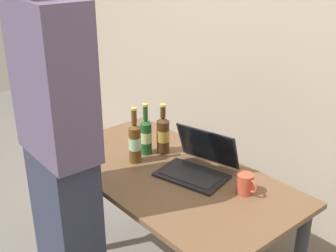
{
  "coord_description": "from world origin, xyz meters",
  "views": [
    {
      "loc": [
        1.46,
        -1.25,
        1.82
      ],
      "look_at": [
        -0.01,
        0.0,
        0.99
      ],
      "focal_mm": 46.86,
      "sensor_mm": 36.0,
      "label": 1
    }
  ],
  "objects_px": {
    "beer_bottle_green": "(135,141)",
    "person_figure": "(61,160)",
    "beer_bottle_brown": "(146,135)",
    "coffee_mug": "(245,184)",
    "laptop": "(198,164)",
    "beer_bottle_dark": "(163,134)"
  },
  "relations": [
    {
      "from": "beer_bottle_green",
      "to": "person_figure",
      "type": "xyz_separation_m",
      "value": [
        0.11,
        -0.47,
        0.09
      ]
    },
    {
      "from": "beer_bottle_green",
      "to": "person_figure",
      "type": "distance_m",
      "value": 0.49
    },
    {
      "from": "beer_bottle_brown",
      "to": "coffee_mug",
      "type": "distance_m",
      "value": 0.63
    },
    {
      "from": "laptop",
      "to": "beer_bottle_green",
      "type": "bearing_deg",
      "value": -150.2
    },
    {
      "from": "beer_bottle_brown",
      "to": "person_figure",
      "type": "xyz_separation_m",
      "value": [
        0.15,
        -0.57,
        0.1
      ]
    },
    {
      "from": "beer_bottle_green",
      "to": "laptop",
      "type": "bearing_deg",
      "value": 29.8
    },
    {
      "from": "beer_bottle_dark",
      "to": "beer_bottle_brown",
      "type": "relative_size",
      "value": 0.98
    },
    {
      "from": "laptop",
      "to": "beer_bottle_green",
      "type": "relative_size",
      "value": 1.31
    },
    {
      "from": "beer_bottle_dark",
      "to": "beer_bottle_green",
      "type": "bearing_deg",
      "value": -93.05
    },
    {
      "from": "beer_bottle_dark",
      "to": "person_figure",
      "type": "xyz_separation_m",
      "value": [
        0.1,
        -0.65,
        0.1
      ]
    },
    {
      "from": "beer_bottle_dark",
      "to": "beer_bottle_brown",
      "type": "xyz_separation_m",
      "value": [
        -0.05,
        -0.08,
        -0.0
      ]
    },
    {
      "from": "laptop",
      "to": "beer_bottle_dark",
      "type": "bearing_deg",
      "value": 177.52
    },
    {
      "from": "coffee_mug",
      "to": "beer_bottle_green",
      "type": "bearing_deg",
      "value": -161.11
    },
    {
      "from": "laptop",
      "to": "coffee_mug",
      "type": "distance_m",
      "value": 0.28
    },
    {
      "from": "person_figure",
      "to": "coffee_mug",
      "type": "xyz_separation_m",
      "value": [
        0.47,
        0.66,
        -0.16
      ]
    },
    {
      "from": "beer_bottle_brown",
      "to": "person_figure",
      "type": "height_order",
      "value": "person_figure"
    },
    {
      "from": "laptop",
      "to": "person_figure",
      "type": "distance_m",
      "value": 0.68
    },
    {
      "from": "laptop",
      "to": "beer_bottle_dark",
      "type": "height_order",
      "value": "beer_bottle_dark"
    },
    {
      "from": "beer_bottle_brown",
      "to": "person_figure",
      "type": "distance_m",
      "value": 0.6
    },
    {
      "from": "beer_bottle_brown",
      "to": "coffee_mug",
      "type": "relative_size",
      "value": 2.58
    },
    {
      "from": "laptop",
      "to": "person_figure",
      "type": "xyz_separation_m",
      "value": [
        -0.19,
        -0.64,
        0.16
      ]
    },
    {
      "from": "laptop",
      "to": "beer_bottle_green",
      "type": "height_order",
      "value": "beer_bottle_green"
    }
  ]
}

